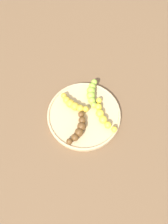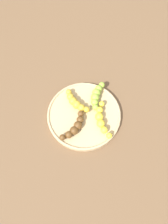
{
  "view_description": "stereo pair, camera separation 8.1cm",
  "coord_description": "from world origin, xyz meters",
  "px_view_note": "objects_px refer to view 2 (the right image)",
  "views": [
    {
      "loc": [
        -0.33,
        0.1,
        0.78
      ],
      "look_at": [
        0.0,
        0.0,
        0.04
      ],
      "focal_mm": 33.89,
      "sensor_mm": 36.0,
      "label": 1
    },
    {
      "loc": [
        -0.34,
        0.02,
        0.78
      ],
      "look_at": [
        0.0,
        0.0,
        0.04
      ],
      "focal_mm": 33.89,
      "sensor_mm": 36.0,
      "label": 2
    }
  ],
  "objects_px": {
    "fruit_bowl": "(84,115)",
    "banana_green": "(97,95)",
    "banana_yellow": "(101,120)",
    "banana_overripe": "(75,127)",
    "banana_spotted": "(76,102)"
  },
  "relations": [
    {
      "from": "fruit_bowl",
      "to": "banana_green",
      "type": "distance_m",
      "value": 0.09
    },
    {
      "from": "banana_yellow",
      "to": "banana_green",
      "type": "height_order",
      "value": "banana_green"
    },
    {
      "from": "fruit_bowl",
      "to": "banana_overripe",
      "type": "relative_size",
      "value": 2.53
    },
    {
      "from": "fruit_bowl",
      "to": "banana_overripe",
      "type": "bearing_deg",
      "value": 148.03
    },
    {
      "from": "banana_overripe",
      "to": "banana_green",
      "type": "xyz_separation_m",
      "value": [
        0.13,
        -0.09,
        0.0
      ]
    },
    {
      "from": "banana_yellow",
      "to": "banana_overripe",
      "type": "bearing_deg",
      "value": 6.76
    },
    {
      "from": "banana_spotted",
      "to": "banana_green",
      "type": "relative_size",
      "value": 0.84
    },
    {
      "from": "banana_spotted",
      "to": "banana_overripe",
      "type": "bearing_deg",
      "value": 46.83
    },
    {
      "from": "banana_overripe",
      "to": "banana_spotted",
      "type": "bearing_deg",
      "value": 123.94
    },
    {
      "from": "banana_overripe",
      "to": "banana_yellow",
      "type": "relative_size",
      "value": 0.74
    },
    {
      "from": "banana_green",
      "to": "fruit_bowl",
      "type": "bearing_deg",
      "value": 71.9
    },
    {
      "from": "banana_yellow",
      "to": "banana_green",
      "type": "distance_m",
      "value": 0.11
    },
    {
      "from": "fruit_bowl",
      "to": "banana_spotted",
      "type": "height_order",
      "value": "banana_spotted"
    },
    {
      "from": "fruit_bowl",
      "to": "banana_yellow",
      "type": "xyz_separation_m",
      "value": [
        -0.03,
        -0.07,
        0.02
      ]
    },
    {
      "from": "fruit_bowl",
      "to": "banana_green",
      "type": "relative_size",
      "value": 2.32
    }
  ]
}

